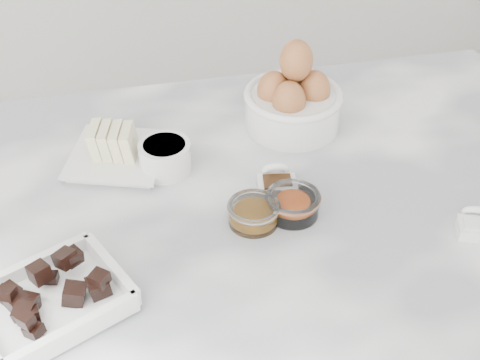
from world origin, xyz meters
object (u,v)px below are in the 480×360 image
(chocolate_dish, at_px, (49,299))
(vanilla_spoon, at_px, (277,183))
(butter_plate, at_px, (115,150))
(zest_bowl, at_px, (293,203))
(honey_bowl, at_px, (254,213))
(salt_spoon, at_px, (475,224))
(egg_bowl, at_px, (293,99))
(sugar_ramekin, at_px, (165,156))

(chocolate_dish, distance_m, vanilla_spoon, 0.38)
(chocolate_dish, relative_size, butter_plate, 1.20)
(chocolate_dish, bearing_deg, vanilla_spoon, 26.77)
(vanilla_spoon, bearing_deg, zest_bowl, -80.60)
(honey_bowl, distance_m, salt_spoon, 0.32)
(honey_bowl, bearing_deg, vanilla_spoon, 50.76)
(salt_spoon, bearing_deg, egg_bowl, 119.82)
(butter_plate, bearing_deg, honey_bowl, -46.43)
(butter_plate, bearing_deg, egg_bowl, 6.89)
(sugar_ramekin, xyz_separation_m, zest_bowl, (0.17, -0.15, -0.01))
(chocolate_dish, distance_m, honey_bowl, 0.31)
(chocolate_dish, xyz_separation_m, butter_plate, (0.10, 0.30, 0.00))
(butter_plate, relative_size, egg_bowl, 1.13)
(salt_spoon, bearing_deg, honey_bowl, 164.15)
(zest_bowl, xyz_separation_m, vanilla_spoon, (-0.01, 0.06, -0.00))
(sugar_ramekin, distance_m, zest_bowl, 0.22)
(zest_bowl, xyz_separation_m, salt_spoon, (0.24, -0.09, -0.01))
(sugar_ramekin, bearing_deg, zest_bowl, -40.80)
(vanilla_spoon, relative_size, salt_spoon, 1.10)
(butter_plate, height_order, zest_bowl, butter_plate)
(sugar_ramekin, distance_m, salt_spoon, 0.48)
(butter_plate, bearing_deg, chocolate_dish, -108.97)
(vanilla_spoon, bearing_deg, salt_spoon, -30.47)
(honey_bowl, height_order, salt_spoon, salt_spoon)
(chocolate_dish, distance_m, butter_plate, 0.32)
(butter_plate, xyz_separation_m, sugar_ramekin, (0.08, -0.04, 0.01))
(honey_bowl, xyz_separation_m, vanilla_spoon, (0.05, 0.06, -0.00))
(chocolate_dish, xyz_separation_m, sugar_ramekin, (0.18, 0.26, 0.01))
(sugar_ramekin, bearing_deg, honey_bowl, -54.53)
(vanilla_spoon, distance_m, salt_spoon, 0.29)
(chocolate_dish, height_order, egg_bowl, egg_bowl)
(honey_bowl, xyz_separation_m, zest_bowl, (0.06, 0.01, 0.00))
(butter_plate, distance_m, zest_bowl, 0.31)
(honey_bowl, relative_size, vanilla_spoon, 0.99)
(sugar_ramekin, xyz_separation_m, salt_spoon, (0.41, -0.24, -0.01))
(butter_plate, relative_size, honey_bowl, 2.46)
(honey_bowl, bearing_deg, sugar_ramekin, 125.47)
(honey_bowl, xyz_separation_m, salt_spoon, (0.31, -0.09, -0.00))
(honey_bowl, bearing_deg, chocolate_dish, -159.38)
(chocolate_dish, relative_size, salt_spoon, 3.22)
(chocolate_dish, height_order, sugar_ramekin, chocolate_dish)
(sugar_ramekin, relative_size, vanilla_spoon, 1.06)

